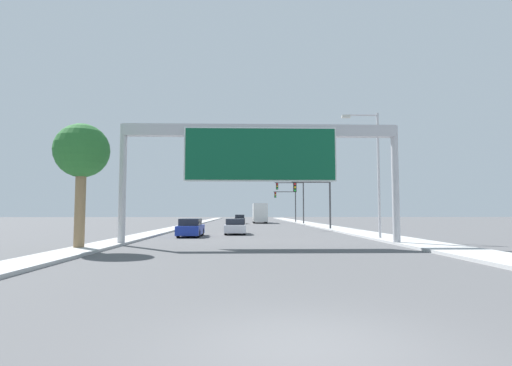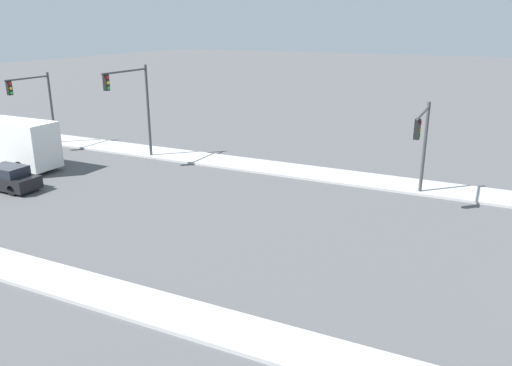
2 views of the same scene
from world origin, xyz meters
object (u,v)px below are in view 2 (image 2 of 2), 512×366
car_near_right (7,178)px  truck_box_primary (7,143)px  traffic_light_mid_block (135,98)px  traffic_light_far_intersection (37,98)px  traffic_light_near_intersection (422,137)px

car_near_right → truck_box_primary: bearing=49.8°
car_near_right → traffic_light_mid_block: size_ratio=0.62×
traffic_light_far_intersection → traffic_light_mid_block: bearing=-90.4°
traffic_light_far_intersection → truck_box_primary: bearing=-153.5°
truck_box_primary → traffic_light_near_intersection: (5.30, -27.30, 2.03)m
truck_box_primary → traffic_light_mid_block: traffic_light_mid_block is taller
truck_box_primary → traffic_light_near_intersection: bearing=-79.0°
truck_box_primary → traffic_light_far_intersection: 6.47m
car_near_right → traffic_light_mid_block: 10.20m
traffic_light_mid_block → car_near_right: bearing=160.3°
traffic_light_mid_block → traffic_light_far_intersection: size_ratio=1.16×
truck_box_primary → car_near_right: bearing=-130.2°
car_near_right → traffic_light_far_intersection: bearing=37.5°
traffic_light_mid_block → truck_box_primary: bearing=126.2°
traffic_light_far_intersection → traffic_light_near_intersection: bearing=-90.2°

